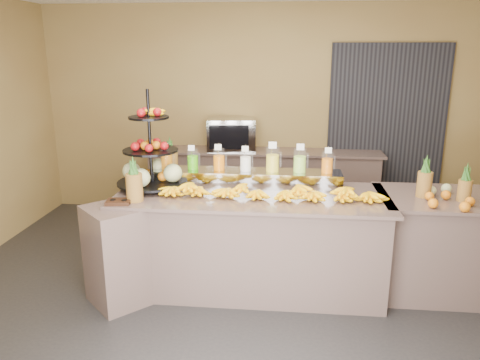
% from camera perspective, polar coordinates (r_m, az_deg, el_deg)
% --- Properties ---
extents(ground, '(6.00, 6.00, 0.00)m').
position_cam_1_polar(ground, '(4.41, 1.06, -14.51)').
color(ground, black).
rests_on(ground, ground).
extents(room_envelope, '(6.04, 5.02, 2.82)m').
position_cam_1_polar(room_envelope, '(4.60, 4.39, 11.36)').
color(room_envelope, brown).
rests_on(room_envelope, ground).
extents(buffet_counter, '(2.75, 1.25, 0.93)m').
position_cam_1_polar(buffet_counter, '(4.44, -0.12, -7.56)').
color(buffet_counter, gray).
rests_on(buffet_counter, ground).
extents(right_counter, '(1.08, 0.88, 0.93)m').
position_cam_1_polar(right_counter, '(4.76, 22.55, -7.17)').
color(right_counter, gray).
rests_on(right_counter, ground).
extents(back_ledge, '(3.10, 0.55, 0.93)m').
position_cam_1_polar(back_ledge, '(6.31, 2.80, -0.48)').
color(back_ledge, gray).
rests_on(back_ledge, ground).
extents(pitcher_tray, '(1.85, 0.30, 0.15)m').
position_cam_1_polar(pitcher_tray, '(4.56, 0.68, 0.25)').
color(pitcher_tray, gray).
rests_on(pitcher_tray, buffet_counter).
extents(juice_pitcher_orange_a, '(0.12, 0.12, 0.28)m').
position_cam_1_polar(juice_pitcher_orange_a, '(4.65, -8.93, 2.51)').
color(juice_pitcher_orange_a, silver).
rests_on(juice_pitcher_orange_a, pitcher_tray).
extents(juice_pitcher_green, '(0.11, 0.11, 0.26)m').
position_cam_1_polar(juice_pitcher_green, '(4.60, -5.79, 2.38)').
color(juice_pitcher_green, silver).
rests_on(juice_pitcher_green, pitcher_tray).
extents(juice_pitcher_orange_b, '(0.11, 0.12, 0.27)m').
position_cam_1_polar(juice_pitcher_orange_b, '(4.55, -2.58, 2.38)').
color(juice_pitcher_orange_b, silver).
rests_on(juice_pitcher_orange_b, pitcher_tray).
extents(juice_pitcher_milk, '(0.11, 0.11, 0.26)m').
position_cam_1_polar(juice_pitcher_milk, '(4.52, 0.69, 2.25)').
color(juice_pitcher_milk, silver).
rests_on(juice_pitcher_milk, pitcher_tray).
extents(juice_pitcher_lemon, '(0.13, 0.13, 0.31)m').
position_cam_1_polar(juice_pitcher_lemon, '(4.50, 3.99, 2.37)').
color(juice_pitcher_lemon, silver).
rests_on(juice_pitcher_lemon, pitcher_tray).
extents(juice_pitcher_lime, '(0.12, 0.13, 0.30)m').
position_cam_1_polar(juice_pitcher_lime, '(4.50, 7.29, 2.22)').
color(juice_pitcher_lime, silver).
rests_on(juice_pitcher_lime, pitcher_tray).
extents(juice_pitcher_orange_c, '(0.11, 0.11, 0.26)m').
position_cam_1_polar(juice_pitcher_orange_c, '(4.52, 10.58, 1.99)').
color(juice_pitcher_orange_c, silver).
rests_on(juice_pitcher_orange_c, pitcher_tray).
extents(banana_heap, '(2.02, 0.18, 0.17)m').
position_cam_1_polar(banana_heap, '(4.21, 3.60, -1.20)').
color(banana_heap, yellow).
rests_on(banana_heap, buffet_counter).
extents(fruit_stand, '(0.82, 0.82, 0.94)m').
position_cam_1_polar(fruit_stand, '(4.52, -10.22, 1.98)').
color(fruit_stand, black).
rests_on(fruit_stand, buffet_counter).
extents(condiment_caddy, '(0.22, 0.18, 0.03)m').
position_cam_1_polar(condiment_caddy, '(4.18, -14.59, -2.59)').
color(condiment_caddy, black).
rests_on(condiment_caddy, buffet_counter).
extents(pineapple_left_a, '(0.15, 0.15, 0.41)m').
position_cam_1_polar(pineapple_left_a, '(4.18, -12.77, -0.51)').
color(pineapple_left_a, brown).
rests_on(pineapple_left_a, buffet_counter).
extents(pineapple_left_b, '(0.15, 0.15, 0.44)m').
position_cam_1_polar(pineapple_left_b, '(4.85, -8.47, 2.13)').
color(pineapple_left_b, brown).
rests_on(pineapple_left_b, buffet_counter).
extents(right_fruit_pile, '(0.44, 0.42, 0.23)m').
position_cam_1_polar(right_fruit_pile, '(4.44, 23.70, -1.58)').
color(right_fruit_pile, brown).
rests_on(right_fruit_pile, right_counter).
extents(oven_warmer, '(0.67, 0.51, 0.42)m').
position_cam_1_polar(oven_warmer, '(6.19, -1.09, 5.61)').
color(oven_warmer, gray).
rests_on(oven_warmer, back_ledge).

